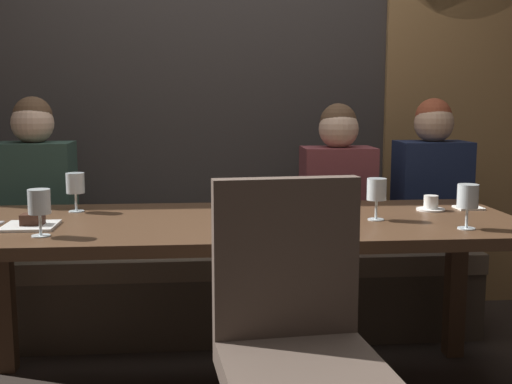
% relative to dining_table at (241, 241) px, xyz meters
% --- Properties ---
extents(back_wall_tiled, '(6.00, 0.12, 3.00)m').
position_rel_dining_table_xyz_m(back_wall_tiled, '(0.00, 1.22, 0.85)').
color(back_wall_tiled, '#383330').
rests_on(back_wall_tiled, ground).
extents(arched_door, '(0.90, 0.05, 2.55)m').
position_rel_dining_table_xyz_m(arched_door, '(1.35, 1.15, 0.71)').
color(arched_door, olive).
rests_on(arched_door, ground).
extents(dining_table, '(2.20, 0.84, 0.74)m').
position_rel_dining_table_xyz_m(dining_table, '(0.00, 0.00, 0.00)').
color(dining_table, '#412B1C').
rests_on(dining_table, ground).
extents(banquette_bench, '(2.50, 0.44, 0.45)m').
position_rel_dining_table_xyz_m(banquette_bench, '(0.00, 0.70, -0.42)').
color(banquette_bench, '#40352A').
rests_on(banquette_bench, ground).
extents(chair_near_side, '(0.48, 0.48, 0.98)m').
position_rel_dining_table_xyz_m(chair_near_side, '(0.11, -0.72, -0.09)').
color(chair_near_side, '#4C3321').
rests_on(chair_near_side, ground).
extents(diner_redhead, '(0.36, 0.24, 0.77)m').
position_rel_dining_table_xyz_m(diner_redhead, '(-0.96, 0.69, 0.16)').
color(diner_redhead, '#2D473D').
rests_on(diner_redhead, banquette_bench).
extents(diner_bearded, '(0.36, 0.24, 0.74)m').
position_rel_dining_table_xyz_m(diner_bearded, '(0.53, 0.70, 0.15)').
color(diner_bearded, brown).
rests_on(diner_bearded, banquette_bench).
extents(diner_far_end, '(0.36, 0.24, 0.76)m').
position_rel_dining_table_xyz_m(diner_far_end, '(1.03, 0.71, 0.16)').
color(diner_far_end, '#192342').
rests_on(diner_far_end, banquette_bench).
extents(wine_glass_center_back, '(0.08, 0.08, 0.16)m').
position_rel_dining_table_xyz_m(wine_glass_center_back, '(0.19, -0.25, 0.20)').
color(wine_glass_center_back, silver).
rests_on(wine_glass_center_back, dining_table).
extents(wine_glass_far_left, '(0.08, 0.08, 0.16)m').
position_rel_dining_table_xyz_m(wine_glass_far_left, '(-0.03, -0.32, 0.20)').
color(wine_glass_far_left, silver).
rests_on(wine_glass_far_left, dining_table).
extents(wine_glass_end_left, '(0.08, 0.08, 0.16)m').
position_rel_dining_table_xyz_m(wine_glass_end_left, '(0.52, -0.06, 0.20)').
color(wine_glass_end_left, silver).
rests_on(wine_glass_end_left, dining_table).
extents(wine_glass_near_left, '(0.08, 0.08, 0.16)m').
position_rel_dining_table_xyz_m(wine_glass_near_left, '(0.81, -0.25, 0.20)').
color(wine_glass_near_left, silver).
rests_on(wine_glass_near_left, dining_table).
extents(wine_glass_far_right, '(0.08, 0.08, 0.16)m').
position_rel_dining_table_xyz_m(wine_glass_far_right, '(-0.68, 0.23, 0.20)').
color(wine_glass_far_right, silver).
rests_on(wine_glass_far_right, dining_table).
extents(wine_glass_end_right, '(0.08, 0.08, 0.16)m').
position_rel_dining_table_xyz_m(wine_glass_end_right, '(-0.71, -0.25, 0.20)').
color(wine_glass_end_right, silver).
rests_on(wine_glass_end_right, dining_table).
extents(espresso_cup, '(0.12, 0.12, 0.06)m').
position_rel_dining_table_xyz_m(espresso_cup, '(0.81, 0.14, 0.11)').
color(espresso_cup, white).
rests_on(espresso_cup, dining_table).
extents(dessert_plate, '(0.19, 0.19, 0.05)m').
position_rel_dining_table_xyz_m(dessert_plate, '(-0.78, -0.09, 0.10)').
color(dessert_plate, white).
rests_on(dessert_plate, dining_table).
extents(folded_napkin, '(0.11, 0.10, 0.01)m').
position_rel_dining_table_xyz_m(folded_napkin, '(0.99, 0.16, 0.09)').
color(folded_napkin, silver).
rests_on(folded_napkin, dining_table).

